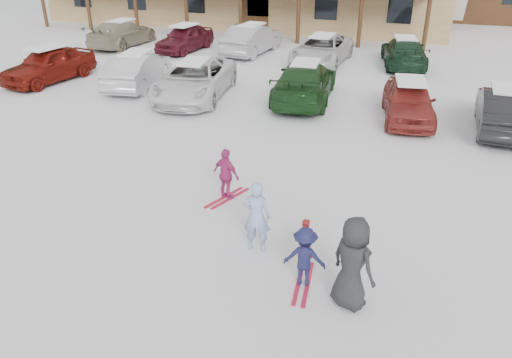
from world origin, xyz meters
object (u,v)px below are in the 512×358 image
(bystander_dark, at_px, (353,263))
(parked_car_8, at_px, (185,38))
(parked_car_0, at_px, (49,64))
(parked_car_3, at_px, (305,82))
(child_navy, at_px, (305,257))
(parked_car_1, at_px, (138,70))
(parked_car_7, at_px, (122,33))
(child_magenta, at_px, (226,175))
(adult_skier, at_px, (257,217))
(parked_car_5, at_px, (504,110))
(parked_car_11, at_px, (404,52))
(toddler_red, at_px, (304,238))
(parked_car_4, at_px, (408,100))
(parked_car_10, at_px, (322,50))
(parked_car_9, at_px, (252,39))
(parked_car_2, at_px, (195,80))

(bystander_dark, bearing_deg, parked_car_8, -24.96)
(parked_car_8, bearing_deg, parked_car_0, -104.41)
(parked_car_0, relative_size, parked_car_3, 0.85)
(child_navy, bearing_deg, parked_car_1, -53.37)
(parked_car_0, relative_size, parked_car_7, 0.90)
(child_magenta, relative_size, parked_car_0, 0.31)
(adult_skier, height_order, parked_car_5, adult_skier)
(parked_car_1, relative_size, parked_car_11, 0.94)
(parked_car_7, xyz_separation_m, parked_car_8, (4.03, -0.05, -0.01))
(parked_car_0, distance_m, parked_car_11, 16.78)
(adult_skier, bearing_deg, parked_car_3, -86.59)
(child_magenta, distance_m, parked_car_0, 13.83)
(toddler_red, bearing_deg, parked_car_4, -121.45)
(parked_car_1, relative_size, parked_car_8, 1.08)
(parked_car_4, relative_size, parked_car_10, 0.83)
(adult_skier, relative_size, parked_car_9, 0.34)
(parked_car_0, bearing_deg, parked_car_2, 8.42)
(parked_car_9, xyz_separation_m, parked_car_11, (8.03, -0.26, -0.09))
(parked_car_3, distance_m, parked_car_5, 7.20)
(bystander_dark, xyz_separation_m, parked_car_8, (-11.98, 18.29, -0.20))
(parked_car_4, bearing_deg, parked_car_2, 172.56)
(parked_car_4, relative_size, parked_car_5, 0.94)
(child_navy, xyz_separation_m, parked_car_7, (-15.08, 18.04, 0.09))
(bystander_dark, bearing_deg, parked_car_5, -76.92)
(parked_car_0, distance_m, parked_car_1, 4.22)
(parked_car_0, height_order, parked_car_9, parked_car_9)
(child_navy, height_order, parked_car_5, parked_car_5)
(child_magenta, relative_size, parked_car_11, 0.28)
(parked_car_3, relative_size, parked_car_11, 1.10)
(parked_car_7, distance_m, parked_car_10, 11.87)
(child_navy, height_order, parked_car_3, parked_car_3)
(parked_car_5, bearing_deg, adult_skier, 60.64)
(parked_car_4, xyz_separation_m, parked_car_9, (-8.65, 8.20, 0.07))
(adult_skier, height_order, parked_car_10, adult_skier)
(child_navy, distance_m, parked_car_10, 17.78)
(toddler_red, relative_size, parked_car_3, 0.17)
(parked_car_2, height_order, parked_car_9, parked_car_9)
(bystander_dark, relative_size, parked_car_8, 0.44)
(parked_car_0, relative_size, parked_car_8, 1.07)
(parked_car_9, xyz_separation_m, parked_car_10, (4.06, -1.01, -0.08))
(parked_car_8, bearing_deg, child_magenta, -53.43)
(child_magenta, height_order, parked_car_3, parked_car_3)
(bystander_dark, relative_size, parked_car_9, 0.38)
(bystander_dark, height_order, parked_car_5, bystander_dark)
(parked_car_0, xyz_separation_m, parked_car_10, (10.89, 7.03, -0.06))
(child_magenta, bearing_deg, parked_car_3, -68.46)
(parked_car_10, bearing_deg, bystander_dark, -72.95)
(parked_car_2, bearing_deg, parked_car_7, 128.87)
(bystander_dark, bearing_deg, parked_car_10, -45.05)
(bystander_dark, distance_m, parked_car_3, 12.11)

